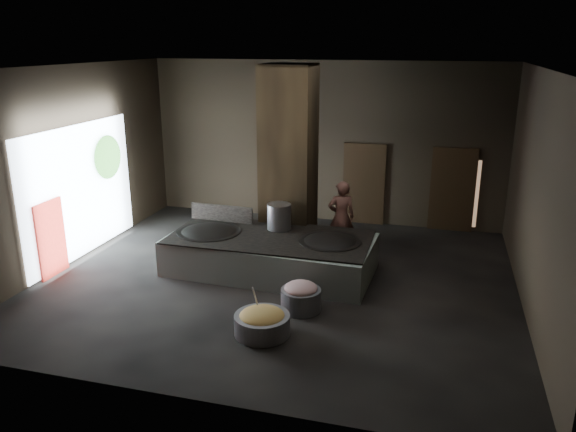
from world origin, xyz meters
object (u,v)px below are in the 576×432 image
(stock_pot, at_px, (279,217))
(hearth_platform, at_px, (270,254))
(meat_basin, at_px, (301,299))
(cook, at_px, (341,217))
(wok_right, at_px, (330,244))
(veg_basin, at_px, (262,324))
(wok_left, at_px, (209,235))

(stock_pot, bearing_deg, hearth_platform, -95.19)
(meat_basin, bearing_deg, hearth_platform, 123.99)
(stock_pot, xyz_separation_m, cook, (1.27, 1.04, -0.23))
(hearth_platform, distance_m, wok_right, 1.40)
(wok_right, xyz_separation_m, cook, (-0.03, 1.54, 0.15))
(hearth_platform, height_order, veg_basin, hearth_platform)
(hearth_platform, relative_size, veg_basin, 4.57)
(veg_basin, relative_size, meat_basin, 1.27)
(stock_pot, distance_m, veg_basin, 3.52)
(hearth_platform, distance_m, veg_basin, 2.87)
(wok_left, xyz_separation_m, veg_basin, (2.15, -2.73, -0.57))
(cook, bearing_deg, veg_basin, 62.35)
(hearth_platform, height_order, cook, cook)
(wok_left, relative_size, stock_pot, 2.42)
(meat_basin, bearing_deg, wok_left, 147.72)
(veg_basin, bearing_deg, wok_right, 77.10)
(cook, relative_size, meat_basin, 2.31)
(hearth_platform, relative_size, meat_basin, 5.83)
(hearth_platform, height_order, stock_pot, stock_pot)
(stock_pot, distance_m, meat_basin, 2.65)
(wok_right, bearing_deg, veg_basin, -102.90)
(hearth_platform, xyz_separation_m, veg_basin, (0.70, -2.78, -0.21))
(wok_right, relative_size, cook, 0.74)
(wok_left, bearing_deg, cook, 30.70)
(wok_right, bearing_deg, hearth_platform, -177.88)
(wok_right, relative_size, veg_basin, 1.34)
(hearth_platform, xyz_separation_m, meat_basin, (1.13, -1.68, -0.18))
(veg_basin, bearing_deg, stock_pot, 101.08)
(stock_pot, relative_size, cook, 0.33)
(wok_left, xyz_separation_m, cook, (2.77, 1.64, 0.15))
(wok_left, relative_size, veg_basin, 1.44)
(wok_right, distance_m, veg_basin, 2.96)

